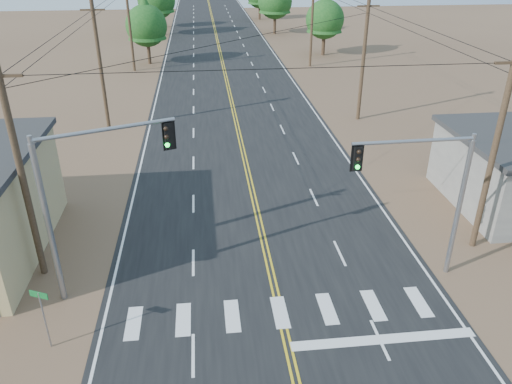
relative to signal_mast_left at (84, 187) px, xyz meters
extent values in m
cube|color=black|center=(7.67, 19.45, -5.00)|extent=(15.00, 200.00, 0.02)
cylinder|color=#4C3826|center=(-2.83, 1.45, -0.01)|extent=(0.30, 0.30, 10.00)
cylinder|color=#4C3826|center=(-2.83, 21.45, -0.01)|extent=(0.30, 0.30, 10.00)
cube|color=#4C3826|center=(-2.83, 21.45, 4.19)|extent=(1.80, 0.12, 0.12)
cylinder|color=#4C3826|center=(-2.83, 41.45, -0.01)|extent=(0.30, 0.30, 10.00)
cylinder|color=#4C3826|center=(18.17, 1.45, -0.01)|extent=(0.30, 0.30, 10.00)
cylinder|color=#4C3826|center=(18.17, 21.45, -0.01)|extent=(0.30, 0.30, 10.00)
cube|color=#4C3826|center=(18.17, 21.45, 4.19)|extent=(1.80, 0.12, 0.12)
cylinder|color=#4C3826|center=(18.17, 41.45, -0.01)|extent=(0.30, 0.30, 10.00)
cylinder|color=gray|center=(-1.49, -0.55, -1.43)|extent=(0.25, 0.25, 7.16)
cylinder|color=gray|center=(-1.49, -0.55, 2.15)|extent=(0.18, 0.18, 0.61)
cylinder|color=gray|center=(1.11, 0.42, 2.25)|extent=(5.24, 2.09, 0.16)
cube|color=black|center=(3.41, 1.28, 1.59)|extent=(0.44, 0.41, 1.12)
sphere|color=black|center=(3.35, 1.10, 1.95)|extent=(0.20, 0.20, 0.20)
sphere|color=black|center=(3.35, 1.10, 1.59)|extent=(0.20, 0.20, 0.20)
sphere|color=#0CE533|center=(3.35, 1.10, 1.23)|extent=(0.20, 0.20, 0.20)
cylinder|color=gray|center=(15.82, -0.55, -1.73)|extent=(0.22, 0.22, 6.55)
cylinder|color=gray|center=(15.82, -0.55, 1.54)|extent=(0.17, 0.17, 0.56)
cylinder|color=gray|center=(13.25, -0.60, 1.63)|extent=(5.13, 0.25, 0.15)
cube|color=black|center=(10.97, -0.64, 1.03)|extent=(0.33, 0.29, 1.03)
sphere|color=black|center=(10.97, -0.81, 1.35)|extent=(0.19, 0.19, 0.19)
sphere|color=black|center=(10.97, -0.81, 1.03)|extent=(0.19, 0.19, 0.19)
sphere|color=#0CE533|center=(10.97, -0.81, 0.70)|extent=(0.19, 0.19, 0.19)
cylinder|color=gray|center=(-1.32, -3.48, -3.72)|extent=(0.06, 0.06, 2.57)
cube|color=#0E6529|center=(-1.32, -3.48, -2.54)|extent=(0.72, 0.34, 0.26)
cylinder|color=#3F2D1E|center=(-1.33, 45.04, -3.52)|extent=(0.41, 0.41, 2.97)
cone|color=#154A18|center=(-1.33, 45.04, 0.60)|extent=(4.61, 4.61, 5.27)
sphere|color=#154A18|center=(-1.33, 45.04, -0.47)|extent=(4.94, 4.94, 4.94)
cylinder|color=#3F2D1E|center=(-1.44, 65.65, -3.24)|extent=(0.42, 0.42, 3.53)
cylinder|color=#3F2D1E|center=(-1.33, 73.74, -3.61)|extent=(0.40, 0.40, 2.80)
sphere|color=#154A18|center=(-1.33, 73.74, -0.73)|extent=(4.66, 4.66, 4.66)
cylinder|color=#3F2D1E|center=(21.25, 47.76, -3.52)|extent=(0.45, 0.45, 2.97)
cone|color=#154A18|center=(21.25, 47.76, 0.60)|extent=(4.62, 4.62, 5.28)
sphere|color=#154A18|center=(21.25, 47.76, -0.47)|extent=(4.95, 4.95, 4.95)
cylinder|color=#3F2D1E|center=(17.23, 65.02, -3.38)|extent=(0.45, 0.45, 3.26)
sphere|color=#154A18|center=(17.23, 65.02, -0.03)|extent=(5.43, 5.43, 5.43)
cylinder|color=#3F2D1E|center=(16.67, 81.26, -3.57)|extent=(0.42, 0.42, 2.88)
camera|label=1|loc=(4.88, -18.55, 8.90)|focal=35.00mm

